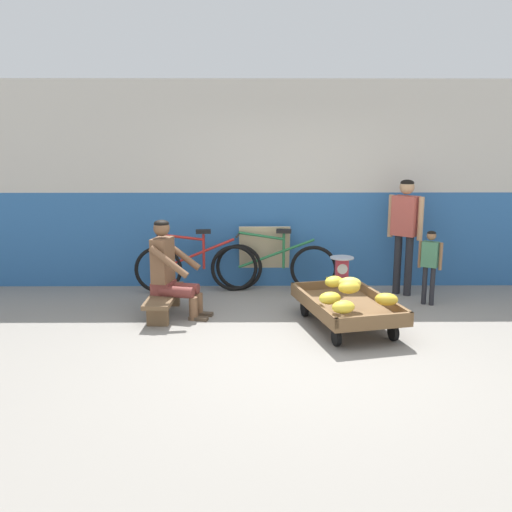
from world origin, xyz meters
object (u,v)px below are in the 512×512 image
object	(u,v)px
vendor_seated	(170,269)
shopping_bag	(335,302)
plastic_crate	(341,291)
sign_board	(264,256)
bicycle_far_left	(276,266)
low_bench	(164,299)
customer_adult	(405,224)
customer_child	(430,259)
banana_cart	(347,307)
weighing_scale	(342,268)
bicycle_near_left	(196,267)

from	to	relation	value
vendor_seated	shopping_bag	size ratio (longest dim) A/B	4.75
plastic_crate	sign_board	distance (m)	1.28
bicycle_far_left	plastic_crate	bearing A→B (deg)	-35.65
low_bench	bicycle_far_left	xyz separation A→B (m)	(1.37, 1.08, 0.15)
customer_adult	customer_child	world-z (taller)	customer_adult
banana_cart	low_bench	xyz separation A→B (m)	(-2.08, 0.47, -0.04)
weighing_scale	sign_board	xyz separation A→B (m)	(-0.96, 0.81, -0.02)
banana_cart	plastic_crate	world-z (taller)	banana_cart
banana_cart	plastic_crate	distance (m)	0.98
banana_cart	bicycle_far_left	xyz separation A→B (m)	(-0.72, 1.55, 0.11)
plastic_crate	banana_cart	bearing A→B (deg)	-95.27
banana_cart	plastic_crate	bearing A→B (deg)	84.73
banana_cart	vendor_seated	xyz separation A→B (m)	(-2.00, 0.45, 0.33)
vendor_seated	customer_adult	bearing A→B (deg)	17.15
customer_child	shopping_bag	xyz separation A→B (m)	(-1.21, -0.28, -0.46)
sign_board	shopping_bag	xyz separation A→B (m)	(0.83, -1.18, -0.31)
banana_cart	sign_board	world-z (taller)	sign_board
low_bench	weighing_scale	xyz separation A→B (m)	(2.17, 0.50, 0.25)
vendor_seated	customer_adult	xyz separation A→B (m)	(2.96, 0.91, 0.38)
plastic_crate	bicycle_far_left	world-z (taller)	bicycle_far_left
banana_cart	bicycle_near_left	world-z (taller)	bicycle_near_left
bicycle_near_left	shopping_bag	xyz separation A→B (m)	(1.76, -0.91, -0.23)
vendor_seated	bicycle_far_left	xyz separation A→B (m)	(1.28, 1.10, -0.21)
vendor_seated	sign_board	world-z (taller)	vendor_seated
customer_adult	banana_cart	bearing A→B (deg)	-125.28
banana_cart	sign_board	bearing A→B (deg)	116.01
bicycle_far_left	sign_board	bearing A→B (deg)	123.51
banana_cart	bicycle_near_left	distance (m)	2.35
vendor_seated	sign_board	distance (m)	1.75
plastic_crate	customer_child	xyz separation A→B (m)	(1.08, -0.09, 0.43)
low_bench	weighing_scale	size ratio (longest dim) A/B	3.70
plastic_crate	bicycle_far_left	size ratio (longest dim) A/B	0.22
bicycle_near_left	sign_board	size ratio (longest dim) A/B	1.89
bicycle_near_left	customer_adult	bearing A→B (deg)	-2.95
sign_board	customer_adult	size ratio (longest dim) A/B	0.57
customer_child	banana_cart	bearing A→B (deg)	-143.02
weighing_scale	sign_board	distance (m)	1.25
sign_board	customer_adult	xyz separation A→B (m)	(1.83, -0.42, 0.52)
low_bench	banana_cart	bearing A→B (deg)	-12.73
plastic_crate	weighing_scale	size ratio (longest dim) A/B	1.20
bicycle_far_left	low_bench	bearing A→B (deg)	-141.68
low_bench	bicycle_near_left	size ratio (longest dim) A/B	0.67
shopping_bag	bicycle_far_left	bearing A→B (deg)	125.45
banana_cart	bicycle_far_left	world-z (taller)	bicycle_far_left
customer_adult	low_bench	bearing A→B (deg)	-163.68
low_bench	customer_child	size ratio (longest dim) A/B	1.18
weighing_scale	customer_child	bearing A→B (deg)	-4.86
shopping_bag	customer_child	bearing A→B (deg)	13.14
banana_cart	low_bench	size ratio (longest dim) A/B	1.44
plastic_crate	sign_board	bearing A→B (deg)	139.89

